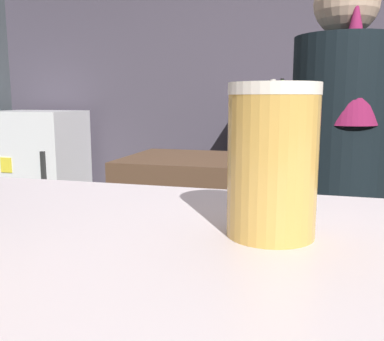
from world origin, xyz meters
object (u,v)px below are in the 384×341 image
(mini_fridge, at_px, (40,176))
(bottle_vinegar, at_px, (273,97))
(bartender, at_px, (338,171))
(mixing_bowl, at_px, (266,157))
(bottle_soy, at_px, (282,96))
(pint_glass_far, at_px, (272,161))

(mini_fridge, bearing_deg, bottle_vinegar, 4.10)
(mini_fridge, relative_size, bottle_vinegar, 5.32)
(mini_fridge, height_order, bartender, bartender)
(mixing_bowl, bearing_deg, mini_fridge, 150.57)
(mixing_bowl, distance_m, bottle_vinegar, 1.31)
(mixing_bowl, distance_m, bottle_soy, 1.40)
(mixing_bowl, height_order, bottle_vinegar, bottle_vinegar)
(mixing_bowl, relative_size, pint_glass_far, 1.29)
(mixing_bowl, bearing_deg, bartender, -51.09)
(bartender, xyz_separation_m, pint_glass_far, (-0.13, -1.22, 0.20))
(bartender, relative_size, pint_glass_far, 11.52)
(pint_glass_far, xyz_separation_m, bottle_vinegar, (-0.25, 2.86, 0.07))
(pint_glass_far, distance_m, bottle_vinegar, 2.87)
(bartender, xyz_separation_m, bottle_soy, (-0.32, 1.74, 0.28))
(mixing_bowl, xyz_separation_m, bottle_vinegar, (-0.09, 1.28, 0.28))
(mini_fridge, bearing_deg, pint_glass_far, -51.32)
(pint_glass_far, bearing_deg, mini_fridge, 128.68)
(bottle_soy, bearing_deg, bottle_vinegar, -121.26)
(mini_fridge, height_order, pint_glass_far, pint_glass_far)
(bartender, distance_m, mixing_bowl, 0.47)
(bartender, bearing_deg, pint_glass_far, 158.60)
(mini_fridge, height_order, bottle_vinegar, bottle_vinegar)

